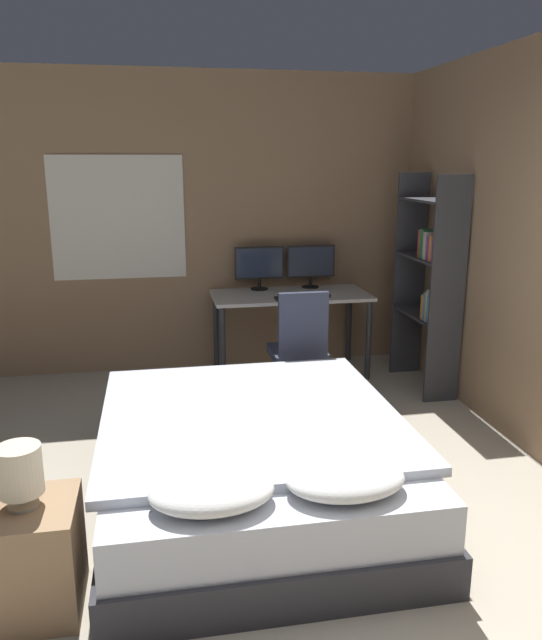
{
  "coord_description": "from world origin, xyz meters",
  "views": [
    {
      "loc": [
        -0.69,
        -2.02,
        1.93
      ],
      "look_at": [
        0.15,
        2.48,
        0.75
      ],
      "focal_mm": 35.0,
      "sensor_mm": 36.0,
      "label": 1
    }
  ],
  "objects_px": {
    "monitor_right": "(311,263)",
    "bookshelf": "(432,273)",
    "bedside_lamp": "(20,471)",
    "keyboard": "(296,298)",
    "desk": "(290,304)",
    "monitor_left": "(259,265)",
    "bed": "(254,461)",
    "office_chair": "(299,362)",
    "nightstand": "(29,558)",
    "computer_mouse": "(327,296)"
  },
  "relations": [
    {
      "from": "monitor_left",
      "to": "computer_mouse",
      "type": "relative_size",
      "value": 6.51
    },
    {
      "from": "bedside_lamp",
      "to": "bed",
      "type": "bearing_deg",
      "value": 32.06
    },
    {
      "from": "desk",
      "to": "monitor_left",
      "type": "relative_size",
      "value": 3.09
    },
    {
      "from": "desk",
      "to": "monitor_left",
      "type": "bearing_deg",
      "value": 136.15
    },
    {
      "from": "monitor_right",
      "to": "bookshelf",
      "type": "xyz_separation_m",
      "value": [
        0.82,
        -0.84,
        0.03
      ]
    },
    {
      "from": "nightstand",
      "to": "desk",
      "type": "bearing_deg",
      "value": 58.08
    },
    {
      "from": "bedside_lamp",
      "to": "keyboard",
      "type": "bearing_deg",
      "value": 55.87
    },
    {
      "from": "bed",
      "to": "keyboard",
      "type": "height_order",
      "value": "keyboard"
    },
    {
      "from": "nightstand",
      "to": "keyboard",
      "type": "distance_m",
      "value": 3.22
    },
    {
      "from": "desk",
      "to": "monitor_right",
      "type": "height_order",
      "value": "monitor_right"
    },
    {
      "from": "nightstand",
      "to": "desk",
      "type": "height_order",
      "value": "desk"
    },
    {
      "from": "bed",
      "to": "desk",
      "type": "xyz_separation_m",
      "value": [
        0.69,
        2.18,
        0.41
      ]
    },
    {
      "from": "nightstand",
      "to": "bedside_lamp",
      "type": "height_order",
      "value": "bedside_lamp"
    },
    {
      "from": "desk",
      "to": "office_chair",
      "type": "relative_size",
      "value": 1.46
    },
    {
      "from": "bedside_lamp",
      "to": "keyboard",
      "type": "xyz_separation_m",
      "value": [
        1.78,
        2.63,
        0.1
      ]
    },
    {
      "from": "office_chair",
      "to": "nightstand",
      "type": "bearing_deg",
      "value": -129.12
    },
    {
      "from": "bedside_lamp",
      "to": "keyboard",
      "type": "relative_size",
      "value": 0.74
    },
    {
      "from": "computer_mouse",
      "to": "bookshelf",
      "type": "distance_m",
      "value": 0.91
    },
    {
      "from": "nightstand",
      "to": "monitor_right",
      "type": "relative_size",
      "value": 1.1
    },
    {
      "from": "bed",
      "to": "monitor_left",
      "type": "xyz_separation_m",
      "value": [
        0.44,
        2.41,
        0.73
      ]
    },
    {
      "from": "nightstand",
      "to": "desk",
      "type": "xyz_separation_m",
      "value": [
        1.78,
        2.86,
        0.41
      ]
    },
    {
      "from": "keyboard",
      "to": "nightstand",
      "type": "bearing_deg",
      "value": -124.13
    },
    {
      "from": "desk",
      "to": "monitor_left",
      "type": "distance_m",
      "value": 0.47
    },
    {
      "from": "monitor_left",
      "to": "bookshelf",
      "type": "height_order",
      "value": "bookshelf"
    },
    {
      "from": "bed",
      "to": "bedside_lamp",
      "type": "xyz_separation_m",
      "value": [
        -1.1,
        -0.69,
        0.41
      ]
    },
    {
      "from": "nightstand",
      "to": "bed",
      "type": "bearing_deg",
      "value": 32.06
    },
    {
      "from": "monitor_left",
      "to": "keyboard",
      "type": "distance_m",
      "value": 0.57
    },
    {
      "from": "nightstand",
      "to": "monitor_left",
      "type": "relative_size",
      "value": 1.1
    },
    {
      "from": "bookshelf",
      "to": "office_chair",
      "type": "bearing_deg",
      "value": -170.67
    },
    {
      "from": "keyboard",
      "to": "computer_mouse",
      "type": "bearing_deg",
      "value": 0.0
    },
    {
      "from": "keyboard",
      "to": "bookshelf",
      "type": "height_order",
      "value": "bookshelf"
    },
    {
      "from": "desk",
      "to": "office_chair",
      "type": "height_order",
      "value": "office_chair"
    },
    {
      "from": "bedside_lamp",
      "to": "monitor_left",
      "type": "relative_size",
      "value": 0.61
    },
    {
      "from": "bed",
      "to": "office_chair",
      "type": "xyz_separation_m",
      "value": [
        0.58,
        1.38,
        0.12
      ]
    },
    {
      "from": "desk",
      "to": "bookshelf",
      "type": "xyz_separation_m",
      "value": [
        1.07,
        -0.61,
        0.35
      ]
    },
    {
      "from": "monitor_right",
      "to": "keyboard",
      "type": "height_order",
      "value": "monitor_right"
    },
    {
      "from": "nightstand",
      "to": "monitor_right",
      "type": "distance_m",
      "value": 3.78
    },
    {
      "from": "bedside_lamp",
      "to": "monitor_left",
      "type": "height_order",
      "value": "monitor_left"
    },
    {
      "from": "keyboard",
      "to": "computer_mouse",
      "type": "height_order",
      "value": "computer_mouse"
    },
    {
      "from": "computer_mouse",
      "to": "desk",
      "type": "bearing_deg",
      "value": 139.89
    },
    {
      "from": "desk",
      "to": "monitor_right",
      "type": "xyz_separation_m",
      "value": [
        0.24,
        0.24,
        0.32
      ]
    },
    {
      "from": "bookshelf",
      "to": "desk",
      "type": "bearing_deg",
      "value": 150.48
    },
    {
      "from": "monitor_left",
      "to": "bookshelf",
      "type": "relative_size",
      "value": 0.25
    },
    {
      "from": "bedside_lamp",
      "to": "office_chair",
      "type": "distance_m",
      "value": 2.68
    },
    {
      "from": "bedside_lamp",
      "to": "monitor_left",
      "type": "distance_m",
      "value": 3.47
    },
    {
      "from": "desk",
      "to": "monitor_left",
      "type": "xyz_separation_m",
      "value": [
        -0.24,
        0.24,
        0.32
      ]
    },
    {
      "from": "bed",
      "to": "monitor_right",
      "type": "relative_size",
      "value": 4.49
    },
    {
      "from": "nightstand",
      "to": "keyboard",
      "type": "bearing_deg",
      "value": 55.87
    },
    {
      "from": "monitor_right",
      "to": "office_chair",
      "type": "relative_size",
      "value": 0.47
    },
    {
      "from": "monitor_right",
      "to": "office_chair",
      "type": "bearing_deg",
      "value": -108.67
    }
  ]
}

